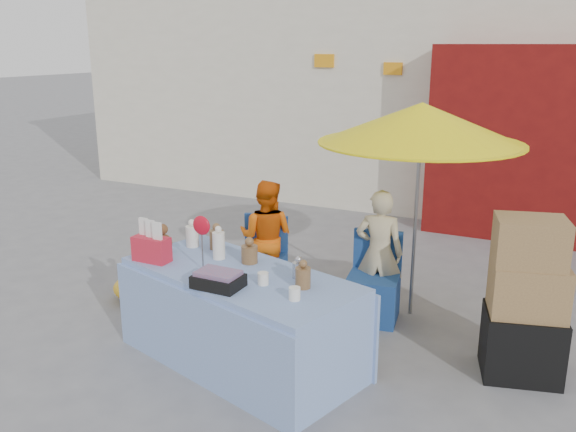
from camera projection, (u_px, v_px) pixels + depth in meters
The scene contains 10 objects.
ground at pixel (251, 334), 5.67m from camera, with size 80.00×80.00×0.00m, color slate.
backdrop at pixel (477, 15), 11.09m from camera, with size 14.00×8.00×7.80m.
market_table at pixel (240, 316), 5.08m from camera, with size 2.29×1.53×1.27m.
chair_left at pixel (260, 274), 6.45m from camera, with size 0.55×0.54×0.85m.
chair_right at pixel (373, 294), 5.92m from camera, with size 0.55×0.54×0.85m.
vendor_orange at pixel (266, 237), 6.47m from camera, with size 0.60×0.47×1.24m, color #EA5F0C.
vendor_beige at pixel (379, 253), 5.93m from camera, with size 0.46×0.30×1.27m, color #CAB98E.
umbrella at pixel (421, 124), 5.59m from camera, with size 1.90×1.90×2.09m.
box_stack at pixel (525, 305), 4.81m from camera, with size 0.70×0.63×1.33m.
tarp_bundle at pixel (140, 288), 6.38m from camera, with size 0.59×0.47×0.27m, color gold.
Camera 1 is at (2.60, -4.47, 2.60)m, focal length 38.00 mm.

